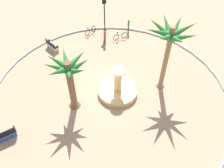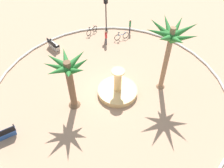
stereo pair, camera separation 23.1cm
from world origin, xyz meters
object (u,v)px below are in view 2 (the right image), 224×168
object	(u,v)px
lamppost	(106,13)
bicycle_by_lamppost	(92,31)
palm_tree_by_curb	(170,40)
palm_tree_near_fountain	(68,73)
person_cyclist_photo	(106,37)
bicycle_red_frame	(121,36)
bench_west	(5,134)
fountain	(118,90)
bench_east	(54,46)
person_cyclist_helmet	(130,25)

from	to	relation	value
lamppost	bicycle_by_lamppost	xyz separation A→B (m)	(1.14, 1.18, -1.98)
palm_tree_by_curb	bicycle_by_lamppost	xyz separation A→B (m)	(10.10, -2.85, -4.52)
palm_tree_near_fountain	person_cyclist_photo	size ratio (longest dim) A/B	3.01
person_cyclist_photo	palm_tree_near_fountain	bearing A→B (deg)	109.77
bicycle_red_frame	bench_west	bearing A→B (deg)	90.50
lamppost	palm_tree_by_curb	bearing A→B (deg)	155.80
fountain	person_cyclist_photo	bearing A→B (deg)	-45.07
fountain	bench_east	world-z (taller)	fountain
bench_west	lamppost	xyz separation A→B (m)	(2.30, -15.08, 2.02)
bicycle_by_lamppost	person_cyclist_photo	distance (m)	2.61
palm_tree_near_fountain	person_cyclist_helmet	bearing A→B (deg)	-79.65
bench_east	lamppost	bearing A→B (deg)	-114.60
fountain	bench_east	distance (m)	9.04
bench_east	person_cyclist_photo	xyz separation A→B (m)	(-3.92, -3.84, 0.55)
bench_east	bench_west	bearing A→B (deg)	117.31
bench_east	person_cyclist_helmet	xyz separation A→B (m)	(-4.76, -7.13, 0.58)
palm_tree_by_curb	person_cyclist_helmet	xyz separation A→B (m)	(6.78, -5.52, -3.97)
lamppost	bicycle_by_lamppost	bearing A→B (deg)	45.96
palm_tree_by_curb	bench_east	size ratio (longest dim) A/B	3.72
palm_tree_by_curb	bench_west	bearing A→B (deg)	58.91
palm_tree_by_curb	lamppost	bearing A→B (deg)	-24.20
bench_west	person_cyclist_helmet	world-z (taller)	person_cyclist_helmet
palm_tree_near_fountain	bench_east	bearing A→B (deg)	-32.31
person_cyclist_helmet	bench_west	bearing A→B (deg)	90.40
lamppost	person_cyclist_helmet	size ratio (longest dim) A/B	2.43
fountain	bicycle_red_frame	distance (m)	7.93
palm_tree_near_fountain	bicycle_by_lamppost	distance (m)	10.80
fountain	person_cyclist_photo	xyz separation A→B (m)	(5.03, -5.05, 0.55)
bench_east	bicycle_red_frame	bearing A→B (deg)	-130.75
lamppost	bench_west	bearing A→B (deg)	98.65
bench_west	bench_east	bearing A→B (deg)	-62.69
bench_east	bench_west	xyz separation A→B (m)	(-4.88, 9.44, 0.00)
bicycle_by_lamppost	palm_tree_near_fountain	bearing A→B (deg)	121.60
palm_tree_near_fountain	palm_tree_by_curb	distance (m)	7.70
fountain	bench_west	bearing A→B (deg)	63.66
bench_east	bicycle_by_lamppost	size ratio (longest dim) A/B	0.97
lamppost	person_cyclist_photo	xyz separation A→B (m)	(-1.34, 1.80, -1.47)
person_cyclist_helmet	lamppost	bearing A→B (deg)	34.40
palm_tree_near_fountain	person_cyclist_helmet	size ratio (longest dim) A/B	2.91
bench_west	bicycle_by_lamppost	distance (m)	14.33
bench_east	person_cyclist_helmet	size ratio (longest dim) A/B	1.00
person_cyclist_helmet	person_cyclist_photo	size ratio (longest dim) A/B	1.03
bench_east	person_cyclist_photo	size ratio (longest dim) A/B	1.04
person_cyclist_helmet	bicycle_red_frame	bearing A→B (deg)	89.49
bench_west	person_cyclist_photo	size ratio (longest dim) A/B	1.04
bicycle_by_lamppost	person_cyclist_helmet	distance (m)	4.30
fountain	bicycle_by_lamppost	distance (m)	9.41
palm_tree_by_curb	bench_west	distance (m)	13.69
person_cyclist_helmet	bicycle_by_lamppost	bearing A→B (deg)	38.82
bench_west	person_cyclist_helmet	size ratio (longest dim) A/B	1.00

